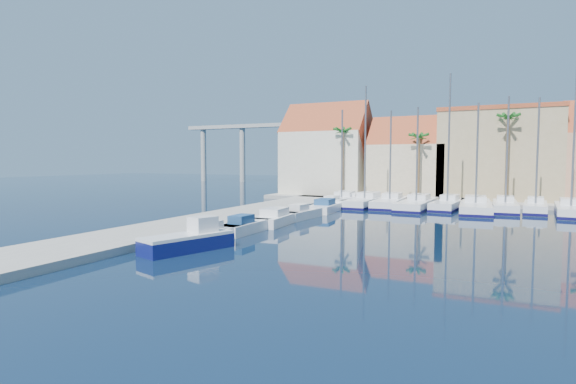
# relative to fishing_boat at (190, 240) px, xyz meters

# --- Properties ---
(ground) EXTENTS (260.00, 260.00, 0.00)m
(ground) POSITION_rel_fishing_boat_xyz_m (3.30, -5.56, -0.66)
(ground) COLOR black
(ground) RESTS_ON ground
(quay_west) EXTENTS (6.00, 77.00, 0.50)m
(quay_west) POSITION_rel_fishing_boat_xyz_m (-5.70, 7.94, -0.41)
(quay_west) COLOR gray
(quay_west) RESTS_ON ground
(shore_north) EXTENTS (54.00, 16.00, 0.50)m
(shore_north) POSITION_rel_fishing_boat_xyz_m (13.30, 42.44, -0.41)
(shore_north) COLOR gray
(shore_north) RESTS_ON ground
(fishing_boat) EXTENTS (3.54, 5.97, 1.98)m
(fishing_boat) POSITION_rel_fishing_boat_xyz_m (0.00, 0.00, 0.00)
(fishing_boat) COLOR #0F1557
(fishing_boat) RESTS_ON ground
(motorboat_west_0) EXTENTS (1.96, 5.96, 1.40)m
(motorboat_west_0) POSITION_rel_fishing_boat_xyz_m (-0.69, 3.17, -0.15)
(motorboat_west_0) COLOR white
(motorboat_west_0) RESTS_ON ground
(motorboat_west_1) EXTENTS (1.77, 5.41, 1.40)m
(motorboat_west_1) POSITION_rel_fishing_boat_xyz_m (-0.46, 7.14, -0.15)
(motorboat_west_1) COLOR white
(motorboat_west_1) RESTS_ON ground
(motorboat_west_2) EXTENTS (2.84, 7.47, 1.40)m
(motorboat_west_2) POSITION_rel_fishing_boat_xyz_m (-0.50, 12.67, -0.15)
(motorboat_west_2) COLOR white
(motorboat_west_2) RESTS_ON ground
(motorboat_west_3) EXTENTS (2.17, 5.36, 1.40)m
(motorboat_west_3) POSITION_rel_fishing_boat_xyz_m (0.07, 16.45, -0.15)
(motorboat_west_3) COLOR white
(motorboat_west_3) RESTS_ON ground
(motorboat_west_4) EXTENTS (2.67, 7.22, 1.40)m
(motorboat_west_4) POSITION_rel_fishing_boat_xyz_m (0.06, 23.13, -0.15)
(motorboat_west_4) COLOR white
(motorboat_west_4) RESTS_ON ground
(motorboat_west_5) EXTENTS (1.95, 5.69, 1.40)m
(motorboat_west_5) POSITION_rel_fishing_boat_xyz_m (-0.61, 27.18, -0.15)
(motorboat_west_5) COLOR white
(motorboat_west_5) RESTS_ON ground
(motorboat_west_6) EXTENTS (2.92, 7.14, 1.40)m
(motorboat_west_6) POSITION_rel_fishing_boat_xyz_m (-0.23, 32.94, -0.15)
(motorboat_west_6) COLOR white
(motorboat_west_6) RESTS_ON ground
(sailboat_0) EXTENTS (3.69, 11.00, 11.45)m
(sailboat_0) POSITION_rel_fishing_boat_xyz_m (-0.68, 30.77, -0.10)
(sailboat_0) COLOR white
(sailboat_0) RESTS_ON ground
(sailboat_1) EXTENTS (3.31, 11.33, 14.05)m
(sailboat_1) POSITION_rel_fishing_boat_xyz_m (2.30, 30.59, -0.07)
(sailboat_1) COLOR white
(sailboat_1) RESTS_ON ground
(sailboat_2) EXTENTS (3.12, 10.59, 11.07)m
(sailboat_2) POSITION_rel_fishing_boat_xyz_m (5.21, 30.63, -0.10)
(sailboat_2) COLOR white
(sailboat_2) RESTS_ON ground
(sailboat_3) EXTENTS (3.33, 11.13, 11.23)m
(sailboat_3) POSITION_rel_fishing_boat_xyz_m (8.36, 29.85, -0.10)
(sailboat_3) COLOR white
(sailboat_3) RESTS_ON ground
(sailboat_4) EXTENTS (3.22, 9.37, 14.78)m
(sailboat_4) POSITION_rel_fishing_boat_xyz_m (11.54, 30.79, -0.02)
(sailboat_4) COLOR white
(sailboat_4) RESTS_ON ground
(sailboat_5) EXTENTS (3.75, 11.80, 11.35)m
(sailboat_5) POSITION_rel_fishing_boat_xyz_m (14.38, 29.81, -0.10)
(sailboat_5) COLOR white
(sailboat_5) RESTS_ON ground
(sailboat_6) EXTENTS (2.59, 9.16, 12.07)m
(sailboat_6) POSITION_rel_fishing_boat_xyz_m (17.23, 31.30, -0.07)
(sailboat_6) COLOR white
(sailboat_6) RESTS_ON ground
(sailboat_7) EXTENTS (2.71, 8.34, 11.80)m
(sailboat_7) POSITION_rel_fishing_boat_xyz_m (20.07, 31.53, -0.05)
(sailboat_7) COLOR white
(sailboat_7) RESTS_ON ground
(sailboat_8) EXTENTS (3.26, 10.04, 14.33)m
(sailboat_8) POSITION_rel_fishing_boat_xyz_m (23.06, 30.37, -0.05)
(sailboat_8) COLOR white
(sailboat_8) RESTS_ON ground
(building_0) EXTENTS (12.30, 9.00, 13.50)m
(building_0) POSITION_rel_fishing_boat_xyz_m (-6.70, 41.44, 5.87)
(building_0) COLOR beige
(building_0) RESTS_ON shore_north
(building_1) EXTENTS (10.30, 8.00, 11.00)m
(building_1) POSITION_rel_fishing_boat_xyz_m (5.30, 41.44, 4.64)
(building_1) COLOR tan
(building_1) RESTS_ON shore_north
(building_2) EXTENTS (14.20, 10.20, 11.50)m
(building_2) POSITION_rel_fishing_boat_xyz_m (16.30, 42.44, 5.60)
(building_2) COLOR tan
(building_2) RESTS_ON shore_north
(palm_0) EXTENTS (2.60, 2.60, 10.15)m
(palm_0) POSITION_rel_fishing_boat_xyz_m (-2.70, 36.44, 8.42)
(palm_0) COLOR brown
(palm_0) RESTS_ON shore_north
(palm_1) EXTENTS (2.60, 2.60, 9.15)m
(palm_1) POSITION_rel_fishing_boat_xyz_m (7.30, 36.44, 7.48)
(palm_1) COLOR brown
(palm_1) RESTS_ON shore_north
(palm_2) EXTENTS (2.60, 2.60, 11.15)m
(palm_2) POSITION_rel_fishing_boat_xyz_m (17.30, 36.44, 9.36)
(palm_2) COLOR brown
(palm_2) RESTS_ON shore_north
(viaduct) EXTENTS (48.00, 2.20, 14.45)m
(viaduct) POSITION_rel_fishing_boat_xyz_m (-35.77, 76.44, 9.59)
(viaduct) COLOR #9E9E99
(viaduct) RESTS_ON ground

